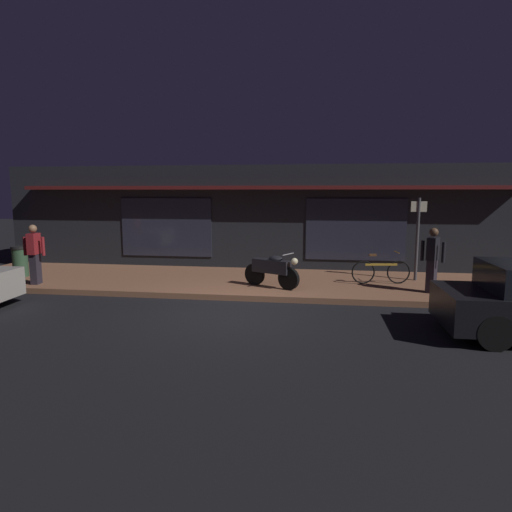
% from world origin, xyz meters
% --- Properties ---
extents(ground_plane, '(60.00, 60.00, 0.00)m').
position_xyz_m(ground_plane, '(0.00, 0.00, 0.00)').
color(ground_plane, black).
extents(sidewalk_slab, '(18.00, 4.00, 0.15)m').
position_xyz_m(sidewalk_slab, '(0.00, 3.00, 0.07)').
color(sidewalk_slab, brown).
rests_on(sidewalk_slab, ground_plane).
extents(storefront_building, '(18.00, 3.30, 3.60)m').
position_xyz_m(storefront_building, '(0.00, 6.39, 1.80)').
color(storefront_building, black).
rests_on(storefront_building, ground_plane).
extents(motorcycle, '(1.57, 0.92, 0.97)m').
position_xyz_m(motorcycle, '(0.81, 2.04, 0.65)').
color(motorcycle, black).
rests_on(motorcycle, sidewalk_slab).
extents(bicycle_parked, '(1.64, 0.44, 0.91)m').
position_xyz_m(bicycle_parked, '(3.78, 2.97, 0.51)').
color(bicycle_parked, black).
rests_on(bicycle_parked, sidewalk_slab).
extents(person_photographer, '(0.62, 0.40, 1.67)m').
position_xyz_m(person_photographer, '(-5.81, 1.54, 1.03)').
color(person_photographer, '#28232D').
rests_on(person_photographer, sidewalk_slab).
extents(person_bystander, '(0.57, 0.44, 1.67)m').
position_xyz_m(person_bystander, '(4.92, 2.04, 1.03)').
color(person_bystander, '#28232D').
rests_on(person_bystander, sidewalk_slab).
extents(sign_post, '(0.44, 0.09, 2.40)m').
position_xyz_m(sign_post, '(4.86, 3.63, 1.51)').
color(sign_post, '#47474C').
rests_on(sign_post, sidewalk_slab).
extents(trash_bin, '(0.48, 0.48, 0.93)m').
position_xyz_m(trash_bin, '(-6.98, 2.49, 0.62)').
color(trash_bin, '#2D4C33').
rests_on(trash_bin, sidewalk_slab).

